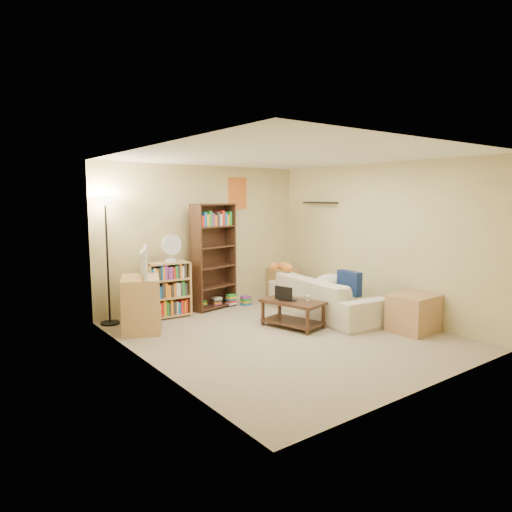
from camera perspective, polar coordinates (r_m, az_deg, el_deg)
name	(u,v)px	position (r m, az deg, el deg)	size (l,w,h in m)	color
room	(285,221)	(6.31, 3.70, 4.39)	(4.50, 4.54, 2.52)	tan
sofa	(325,296)	(7.65, 8.59, -5.01)	(1.11, 2.28, 0.64)	beige
navy_pillow	(349,283)	(7.30, 11.58, -3.33)	(0.42, 0.13, 0.38)	navy
cream_blanket	(331,281)	(7.74, 9.30, -3.15)	(0.59, 0.42, 0.25)	beige
tabby_cat	(283,267)	(8.09, 3.37, -1.34)	(0.51, 0.23, 0.17)	orange
coffee_table	(293,310)	(6.93, 4.61, -6.76)	(0.72, 1.01, 0.41)	#3D2317
laptop	(288,299)	(6.95, 4.08, -5.39)	(0.30, 0.33, 0.02)	black
laptop_screen	(283,293)	(6.82, 3.45, -4.67)	(0.01, 0.31, 0.20)	white
mug	(308,299)	(6.83, 6.50, -5.31)	(0.11, 0.11, 0.10)	white
tv_remote	(280,296)	(7.15, 3.05, -5.02)	(0.05, 0.16, 0.02)	black
tv_stand	(141,304)	(6.91, -14.17, -5.84)	(0.53, 0.74, 0.80)	tan
television	(140,262)	(6.79, -14.33, -0.77)	(0.39, 0.74, 0.44)	black
tall_bookshelf	(214,254)	(7.96, -5.29, 0.28)	(0.87, 0.44, 1.84)	#3C2417
short_bookshelf	(168,290)	(7.55, -10.91, -4.17)	(0.73, 0.33, 0.92)	tan
desk_fan	(171,248)	(7.42, -10.54, 1.05)	(0.33, 0.18, 0.44)	silver
floor_lamp	(106,223)	(7.23, -18.25, 3.99)	(0.33, 0.33, 1.97)	black
side_table	(283,283)	(8.98, 3.41, -3.36)	(0.49, 0.49, 0.56)	tan
end_cabinet	(414,313)	(7.07, 19.09, -6.77)	(0.65, 0.54, 0.54)	tan
book_stacks	(225,302)	(8.22, -3.90, -5.72)	(0.96, 0.37, 0.21)	red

